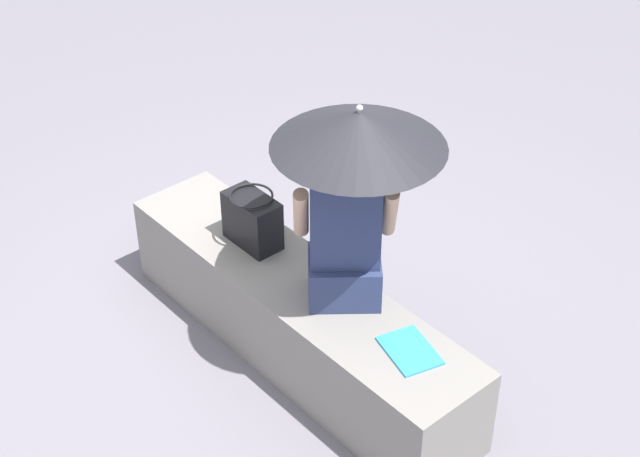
{
  "coord_description": "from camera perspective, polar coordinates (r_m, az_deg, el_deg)",
  "views": [
    {
      "loc": [
        2.89,
        -2.38,
        3.5
      ],
      "look_at": [
        0.12,
        0.05,
        0.84
      ],
      "focal_mm": 55.01,
      "sensor_mm": 36.0,
      "label": 1
    }
  ],
  "objects": [
    {
      "name": "ground_plane",
      "position": [
        5.12,
        -1.29,
        -7.28
      ],
      "size": [
        14.0,
        14.0,
        0.0
      ],
      "primitive_type": "plane",
      "color": "slate"
    },
    {
      "name": "stone_bench",
      "position": [
        4.96,
        -1.33,
        -5.19
      ],
      "size": [
        2.19,
        0.49,
        0.49
      ],
      "primitive_type": "cube",
      "color": "gray",
      "rests_on": "ground"
    },
    {
      "name": "person_seated",
      "position": [
        4.47,
        1.47,
        -0.06
      ],
      "size": [
        0.45,
        0.49,
        0.9
      ],
      "color": "navy",
      "rests_on": "stone_bench"
    },
    {
      "name": "parasol",
      "position": [
        4.22,
        2.29,
        5.77
      ],
      "size": [
        0.78,
        0.78,
        1.02
      ],
      "color": "#B7B7BC",
      "rests_on": "stone_bench"
    },
    {
      "name": "handbag_black",
      "position": [
        4.97,
        -3.96,
        0.53
      ],
      "size": [
        0.3,
        0.22,
        0.29
      ],
      "color": "black",
      "rests_on": "stone_bench"
    },
    {
      "name": "magazine",
      "position": [
        4.42,
        5.24,
        -7.08
      ],
      "size": [
        0.32,
        0.27,
        0.01
      ],
      "primitive_type": "cube",
      "rotation": [
        0.0,
        0.0,
        -0.27
      ],
      "color": "#339ED1",
      "rests_on": "stone_bench"
    }
  ]
}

